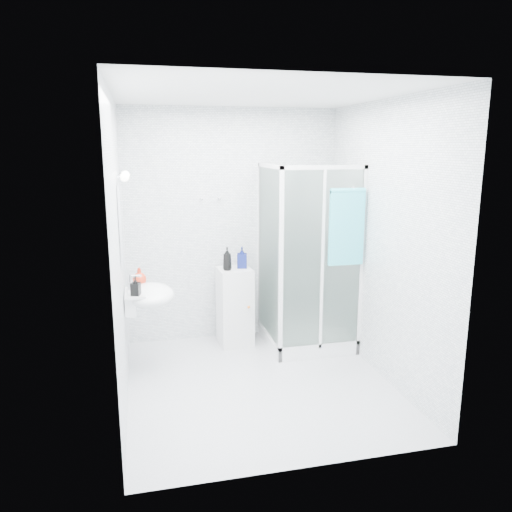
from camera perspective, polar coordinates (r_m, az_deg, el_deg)
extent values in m
cube|color=white|center=(4.41, 0.41, 0.93)|extent=(2.40, 2.60, 2.60)
cube|color=silver|center=(4.83, 0.39, -14.33)|extent=(2.40, 2.60, 0.01)
cube|color=silver|center=(4.34, 0.44, 17.96)|extent=(2.40, 2.60, 0.01)
cube|color=white|center=(5.75, 5.73, -9.28)|extent=(0.90, 0.90, 0.12)
cube|color=silver|center=(5.23, 1.65, 10.23)|extent=(0.04, 0.90, 0.04)
cube|color=silver|center=(4.95, 7.85, 10.00)|extent=(0.90, 0.04, 0.04)
cube|color=silver|center=(4.95, 2.86, -1.38)|extent=(0.04, 0.04, 2.00)
cube|color=white|center=(5.34, 1.48, 0.09)|extent=(0.02, 0.82, 1.84)
cube|color=white|center=(5.06, 7.58, -0.69)|extent=(0.82, 0.02, 1.84)
cube|color=silver|center=(5.07, 7.54, -0.66)|extent=(0.03, 0.04, 1.84)
cylinder|color=silver|center=(5.78, 4.75, 4.11)|extent=(0.02, 0.02, 1.00)
cylinder|color=silver|center=(5.70, 4.93, 8.75)|extent=(0.09, 0.05, 0.09)
cylinder|color=silver|center=(5.87, 5.07, 1.26)|extent=(0.12, 0.04, 0.12)
cylinder|color=silver|center=(5.03, 10.95, 7.65)|extent=(0.03, 0.05, 0.03)
cube|color=white|center=(4.86, -14.12, -5.05)|extent=(0.10, 0.40, 0.18)
ellipsoid|color=white|center=(4.84, -12.02, -4.39)|extent=(0.46, 0.56, 0.20)
cube|color=white|center=(4.83, -13.47, -3.89)|extent=(0.16, 0.50, 0.02)
cylinder|color=silver|center=(4.81, -14.23, -3.01)|extent=(0.04, 0.04, 0.16)
cylinder|color=silver|center=(4.79, -13.68, -2.23)|extent=(0.12, 0.02, 0.02)
cube|color=white|center=(4.70, -15.15, 3.69)|extent=(0.02, 0.60, 0.70)
cylinder|color=silver|center=(4.50, -15.31, 8.70)|extent=(0.05, 0.04, 0.04)
sphere|color=white|center=(4.50, -14.80, 8.73)|extent=(0.08, 0.08, 0.08)
cylinder|color=silver|center=(4.82, -15.20, 8.92)|extent=(0.05, 0.04, 0.04)
sphere|color=white|center=(4.81, -14.72, 8.94)|extent=(0.08, 0.08, 0.08)
cylinder|color=silver|center=(5.54, -6.27, 6.54)|extent=(0.02, 0.04, 0.02)
sphere|color=silver|center=(5.51, -6.23, 6.51)|extent=(0.03, 0.03, 0.03)
cylinder|color=silver|center=(5.56, -4.21, 6.61)|extent=(0.02, 0.04, 0.02)
sphere|color=silver|center=(5.54, -4.17, 6.58)|extent=(0.03, 0.03, 0.03)
cube|color=silver|center=(5.59, -2.42, -5.78)|extent=(0.38, 0.38, 0.87)
cube|color=silver|center=(5.43, -2.07, -6.33)|extent=(0.32, 0.03, 0.74)
sphere|color=orange|center=(5.42, -0.85, -5.87)|extent=(0.03, 0.03, 0.03)
cube|color=#33B0C1|center=(5.04, 10.31, 3.14)|extent=(0.36, 0.04, 0.74)
cylinder|color=#33B0C1|center=(5.00, 10.47, 7.35)|extent=(0.36, 0.05, 0.05)
imported|color=black|center=(5.38, -3.31, -0.32)|extent=(0.10, 0.10, 0.25)
imported|color=navy|center=(5.49, -1.61, -0.15)|extent=(0.13, 0.13, 0.23)
imported|color=red|center=(4.96, -13.19, -2.29)|extent=(0.16, 0.16, 0.17)
imported|color=black|center=(4.62, -13.61, -3.37)|extent=(0.10, 0.10, 0.17)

